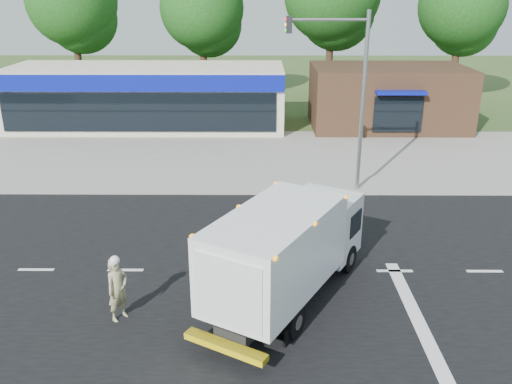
% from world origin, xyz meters
% --- Properties ---
extents(ground, '(120.00, 120.00, 0.00)m').
position_xyz_m(ground, '(0.00, 0.00, 0.00)').
color(ground, '#385123').
rests_on(ground, ground).
extents(road_asphalt, '(60.00, 14.00, 0.02)m').
position_xyz_m(road_asphalt, '(0.00, 0.00, 0.00)').
color(road_asphalt, black).
rests_on(road_asphalt, ground).
extents(sidewalk, '(60.00, 2.40, 0.12)m').
position_xyz_m(sidewalk, '(0.00, 8.20, 0.06)').
color(sidewalk, gray).
rests_on(sidewalk, ground).
extents(parking_apron, '(60.00, 9.00, 0.02)m').
position_xyz_m(parking_apron, '(0.00, 14.00, 0.01)').
color(parking_apron, gray).
rests_on(parking_apron, ground).
extents(lane_markings, '(55.20, 7.00, 0.01)m').
position_xyz_m(lane_markings, '(1.35, -1.35, 0.02)').
color(lane_markings, silver).
rests_on(lane_markings, road_asphalt).
extents(ems_box_truck, '(5.41, 7.28, 3.16)m').
position_xyz_m(ems_box_truck, '(-0.70, -1.83, 1.82)').
color(ems_box_truck, black).
rests_on(ems_box_truck, ground).
extents(emergency_worker, '(0.78, 0.82, 2.00)m').
position_xyz_m(emergency_worker, '(-5.49, -2.78, 0.98)').
color(emergency_worker, tan).
rests_on(emergency_worker, ground).
extents(retail_strip_mall, '(18.00, 6.20, 4.00)m').
position_xyz_m(retail_strip_mall, '(-9.00, 19.93, 2.01)').
color(retail_strip_mall, beige).
rests_on(retail_strip_mall, ground).
extents(brown_storefront, '(10.00, 6.70, 4.00)m').
position_xyz_m(brown_storefront, '(7.00, 19.98, 2.00)').
color(brown_storefront, '#382316').
rests_on(brown_storefront, ground).
extents(traffic_signal_pole, '(3.51, 0.25, 8.00)m').
position_xyz_m(traffic_signal_pole, '(2.35, 7.60, 4.92)').
color(traffic_signal_pole, gray).
rests_on(traffic_signal_pole, ground).
extents(background_trees, '(36.77, 7.39, 12.10)m').
position_xyz_m(background_trees, '(-0.85, 28.16, 7.38)').
color(background_trees, '#332114').
rests_on(background_trees, ground).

